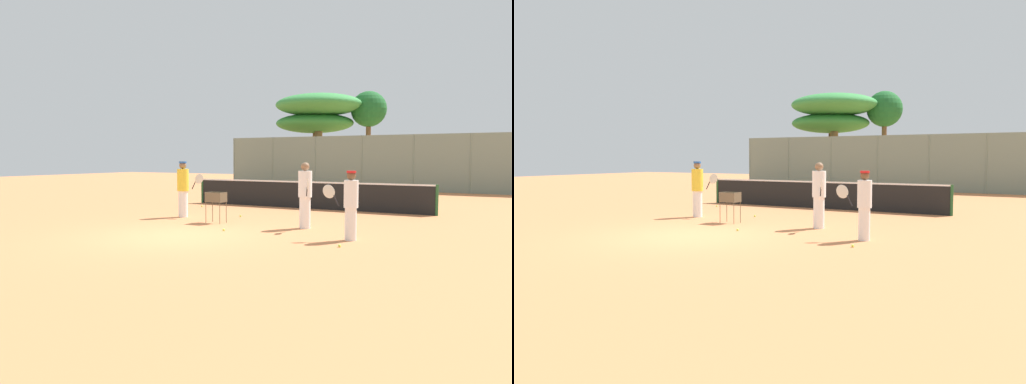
% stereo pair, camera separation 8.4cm
% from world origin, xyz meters
% --- Properties ---
extents(ground_plane, '(80.00, 80.00, 0.00)m').
position_xyz_m(ground_plane, '(0.00, 0.00, 0.00)').
color(ground_plane, '#D37F4C').
extents(tennis_net, '(9.98, 0.10, 1.07)m').
position_xyz_m(tennis_net, '(0.00, 7.89, 0.56)').
color(tennis_net, '#26592D').
rests_on(tennis_net, ground_plane).
extents(back_fence, '(21.64, 0.08, 3.33)m').
position_xyz_m(back_fence, '(-0.00, 19.76, 1.67)').
color(back_fence, gray).
rests_on(back_fence, ground_plane).
extents(tree_0, '(2.46, 2.46, 6.56)m').
position_xyz_m(tree_0, '(-2.48, 24.06, 5.22)').
color(tree_0, brown).
rests_on(tree_0, ground_plane).
extents(tree_2, '(5.54, 5.54, 5.12)m').
position_xyz_m(tree_2, '(-6.21, 23.36, 4.41)').
color(tree_2, brown).
rests_on(tree_2, ground_plane).
extents(tree_3, '(6.02, 6.02, 6.39)m').
position_xyz_m(tree_3, '(-5.58, 22.58, 5.56)').
color(tree_3, brown).
rests_on(tree_3, ground_plane).
extents(player_white_outfit, '(0.61, 0.85, 1.87)m').
position_xyz_m(player_white_outfit, '(2.24, 2.88, 0.96)').
color(player_white_outfit, white).
rests_on(player_white_outfit, ground_plane).
extents(player_red_cap, '(0.91, 0.46, 1.87)m').
position_xyz_m(player_red_cap, '(-2.40, 3.30, 0.97)').
color(player_red_cap, white).
rests_on(player_red_cap, ground_plane).
extents(player_yellow_shirt, '(0.87, 0.44, 1.69)m').
position_xyz_m(player_yellow_shirt, '(4.04, 1.55, 0.88)').
color(player_yellow_shirt, white).
rests_on(player_yellow_shirt, ground_plane).
extents(ball_cart, '(0.56, 0.41, 0.94)m').
position_xyz_m(ball_cart, '(-0.62, 2.62, 0.72)').
color(ball_cart, brown).
rests_on(ball_cart, ground_plane).
extents(tennis_ball_0, '(0.07, 0.07, 0.07)m').
position_xyz_m(tennis_ball_0, '(-3.90, 6.41, 0.03)').
color(tennis_ball_0, '#D1E54C').
rests_on(tennis_ball_0, ground_plane).
extents(tennis_ball_1, '(0.07, 0.07, 0.07)m').
position_xyz_m(tennis_ball_1, '(0.52, 1.32, 0.03)').
color(tennis_ball_1, '#D1E54C').
rests_on(tennis_ball_1, ground_plane).
extents(tennis_ball_2, '(0.07, 0.07, 0.07)m').
position_xyz_m(tennis_ball_2, '(-0.75, 4.28, 0.03)').
color(tennis_ball_2, '#D1E54C').
rests_on(tennis_ball_2, ground_plane).
extents(tennis_ball_3, '(0.07, 0.07, 0.07)m').
position_xyz_m(tennis_ball_3, '(4.13, 0.55, 0.03)').
color(tennis_ball_3, '#D1E54C').
rests_on(tennis_ball_3, ground_plane).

